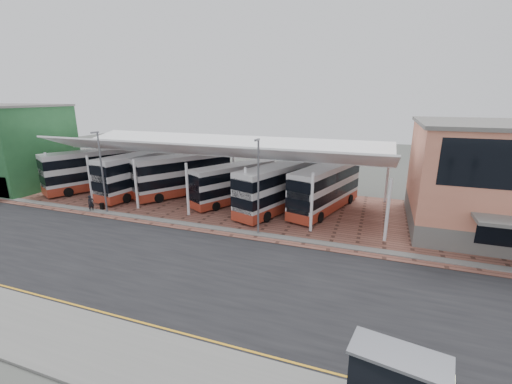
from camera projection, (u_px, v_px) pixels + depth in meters
The scene contains 19 objects.
ground at pixel (201, 264), 23.78m from camera, with size 140.00×140.00×0.00m, color #464944.
road at pixel (193, 271), 22.87m from camera, with size 120.00×14.00×0.02m, color black.
forecourt at pixel (280, 210), 34.86m from camera, with size 72.00×16.00×0.06m, color brown.
sidewalk at pixel (104, 351), 15.62m from camera, with size 120.00×4.00×0.14m, color slate.
north_kerb at pixel (236, 231), 29.36m from camera, with size 120.00×0.80×0.14m, color slate.
yellow_line_near at pixel (134, 325), 17.44m from camera, with size 120.00×0.12×0.01m, color gold.
yellow_line_far at pixel (138, 321), 17.71m from camera, with size 120.00×0.12×0.01m, color gold.
canopy at pixel (212, 148), 36.77m from camera, with size 37.00×11.63×7.07m.
shop_green at pixel (27, 147), 42.19m from camera, with size 6.40×10.20×10.22m.
lamp_west at pixel (102, 170), 32.87m from camera, with size 0.16×0.90×8.07m.
lamp_east at pixel (258, 185), 27.60m from camera, with size 0.16×0.90×8.07m.
bus_0 at pixel (96, 170), 42.14m from camera, with size 7.63×11.69×4.83m.
bus_1 at pixel (143, 173), 40.19m from camera, with size 4.54×11.97×4.82m.
bus_2 at pixel (183, 175), 39.69m from camera, with size 8.29×11.00×4.68m.
bus_3 at pixel (234, 184), 36.91m from camera, with size 6.84×9.92×4.14m.
bus_4 at pixel (278, 188), 34.32m from camera, with size 6.15×11.50×4.65m.
bus_5 at pixel (326, 188), 34.22m from camera, with size 5.66×11.41×4.59m.
pedestrian at pixel (91, 203), 34.23m from camera, with size 0.60×0.40×1.65m, color black.
suitcase at pixel (102, 206), 34.94m from camera, with size 0.39×0.28×0.66m, color black.
Camera 1 is at (10.99, -18.88, 11.31)m, focal length 24.00 mm.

